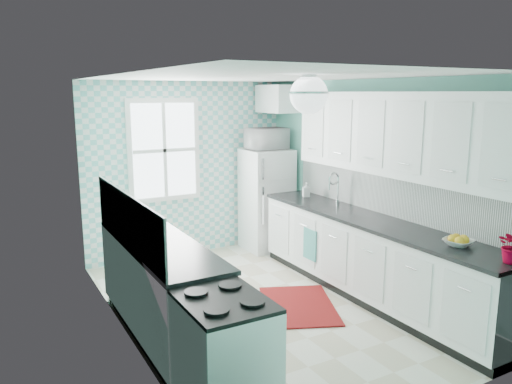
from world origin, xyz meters
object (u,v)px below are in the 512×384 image
fridge (267,200)px  fruit_bowl (458,242)px  stove (225,355)px  sink (328,205)px  ceiling_light (309,94)px  microwave (267,139)px

fridge → fruit_bowl: (0.09, -3.36, 0.21)m
stove → sink: bearing=35.0°
ceiling_light → fridge: size_ratio=0.23×
stove → microwave: 4.22m
fruit_bowl → microwave: size_ratio=0.45×
fridge → microwave: 0.92m
stove → fridge: bearing=51.3°
ceiling_light → fruit_bowl: size_ratio=1.36×
stove → microwave: (2.31, 3.32, 1.21)m
stove → sink: size_ratio=1.67×
ceiling_light → fruit_bowl: 1.96m
ceiling_light → fridge: 3.24m
fruit_bowl → fridge: bearing=91.5°
fridge → sink: 1.40m
microwave → sink: bearing=92.3°
ceiling_light → microwave: bearing=67.0°
microwave → fruit_bowl: bearing=89.9°
fruit_bowl → ceiling_light: bearing=148.0°
ceiling_light → fruit_bowl: (1.20, -0.75, -1.35)m
ceiling_light → stove: size_ratio=0.39×
fruit_bowl → microwave: 3.44m
stove → microwave: bearing=51.3°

